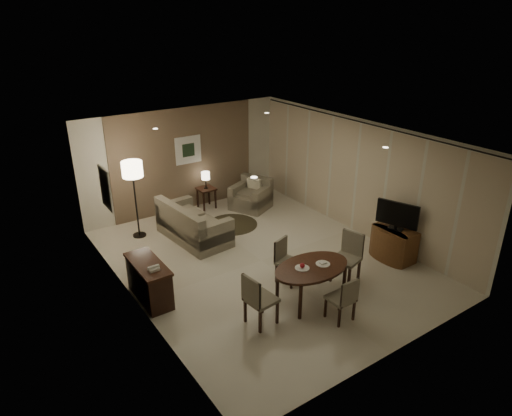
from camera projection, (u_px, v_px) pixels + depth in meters
room_shell at (251, 196)px, 9.50m from camera, size 5.50×7.00×2.70m
taupe_accent at (185, 160)px, 11.84m from camera, size 3.96×0.03×2.70m
curtain_wall at (356, 178)px, 10.59m from camera, size 0.08×6.70×2.58m
curtain_rod at (361, 122)px, 10.07m from camera, size 0.03×6.80×0.03m
art_back_frame at (188, 150)px, 11.77m from camera, size 0.72×0.03×0.72m
art_back_canvas at (188, 150)px, 11.76m from camera, size 0.34×0.01×0.34m
art_left_frame at (106, 189)px, 8.50m from camera, size 0.03×0.60×0.80m
art_left_canvas at (106, 188)px, 8.51m from camera, size 0.01×0.46×0.64m
downlight_nl at (254, 177)px, 6.58m from camera, size 0.10×0.10×0.01m
downlight_nr at (386, 147)px, 8.03m from camera, size 0.10×0.10×0.01m
downlight_fl at (155, 129)px, 9.31m from camera, size 0.10×0.10×0.01m
downlight_fr at (267, 113)px, 10.76m from camera, size 0.10×0.10×0.01m
console_desk at (149, 281)px, 8.29m from camera, size 0.48×1.20×0.75m
telephone at (154, 268)px, 7.90m from camera, size 0.20×0.14×0.09m
tv_cabinet at (394, 243)px, 9.70m from camera, size 0.48×0.90×0.70m
flat_tv at (397, 215)px, 9.42m from camera, size 0.36×0.85×0.60m
dining_table at (311, 283)px, 8.27m from camera, size 1.49×0.93×0.70m
chair_near at (341, 298)px, 7.73m from camera, size 0.41×0.41×0.85m
chair_far at (289, 262)px, 8.81m from camera, size 0.54×0.54×0.88m
chair_left at (261, 299)px, 7.60m from camera, size 0.52×0.52×0.96m
chair_right at (346, 259)px, 8.81m from camera, size 0.59×0.59×0.98m
plate_a at (302, 268)px, 8.07m from camera, size 0.26×0.26×0.02m
plate_b at (323, 264)px, 8.20m from camera, size 0.26×0.26×0.02m
fruit_apple at (302, 265)px, 8.05m from camera, size 0.09×0.09×0.09m
napkin at (323, 263)px, 8.20m from camera, size 0.12×0.08×0.03m
round_rug at (232, 224)px, 11.37m from camera, size 1.26×1.26×0.01m
sofa at (194, 221)px, 10.50m from camera, size 1.97×1.13×0.89m
armchair at (251, 194)px, 12.16m from camera, size 1.18×1.20×0.81m
side_table at (207, 198)px, 12.25m from camera, size 0.44×0.44×0.56m
table_lamp at (206, 179)px, 12.04m from camera, size 0.22×0.22×0.50m
floor_lamp at (136, 200)px, 10.44m from camera, size 0.46×0.46×1.83m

